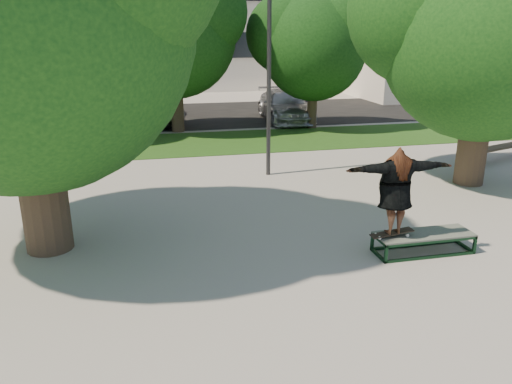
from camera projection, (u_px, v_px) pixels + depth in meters
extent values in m
plane|color=gray|center=(281.00, 249.00, 9.29)|extent=(120.00, 120.00, 0.00)
cube|color=#204714|center=(238.00, 141.00, 18.31)|extent=(30.00, 4.00, 0.02)
cube|color=black|center=(193.00, 115.00, 24.14)|extent=(40.00, 8.00, 0.01)
cylinder|color=#38281E|center=(40.00, 166.00, 8.85)|extent=(0.84, 0.84, 3.20)
sphere|color=#103D12|center=(19.00, 19.00, 8.08)|extent=(5.80, 5.80, 5.80)
cylinder|color=#38281E|center=(475.00, 128.00, 12.87)|extent=(0.76, 0.76, 3.00)
sphere|color=#103D12|center=(488.00, 35.00, 12.17)|extent=(5.20, 5.20, 5.20)
sphere|color=#103D12|center=(425.00, 8.00, 12.42)|extent=(3.90, 3.90, 3.90)
cylinder|color=#38281E|center=(23.00, 104.00, 17.70)|extent=(0.44, 0.44, 2.80)
sphere|color=black|center=(14.00, 44.00, 17.07)|extent=(4.40, 4.40, 4.40)
sphere|color=black|center=(40.00, 20.00, 16.63)|extent=(3.08, 3.08, 3.08)
cylinder|color=#38281E|center=(177.00, 94.00, 19.76)|extent=(0.50, 0.50, 3.00)
sphere|color=black|center=(174.00, 35.00, 19.07)|extent=(4.80, 4.80, 4.80)
sphere|color=black|center=(140.00, 19.00, 19.30)|extent=(3.60, 3.60, 3.60)
sphere|color=black|center=(203.00, 12.00, 18.59)|extent=(3.36, 3.36, 3.36)
cylinder|color=#38281E|center=(312.00, 97.00, 20.51)|extent=(0.40, 0.40, 2.60)
sphere|color=black|center=(314.00, 48.00, 19.91)|extent=(4.20, 4.20, 4.20)
sphere|color=black|center=(285.00, 34.00, 20.12)|extent=(3.15, 3.15, 3.15)
sphere|color=black|center=(341.00, 29.00, 19.50)|extent=(2.94, 2.94, 2.94)
cylinder|color=#2D2D30|center=(269.00, 66.00, 13.22)|extent=(0.12, 0.12, 6.00)
cube|color=black|center=(144.00, 46.00, 31.09)|extent=(27.60, 0.12, 1.60)
cube|color=white|center=(459.00, 29.00, 32.25)|extent=(15.00, 10.00, 8.00)
cube|color=#475147|center=(424.00, 234.00, 9.07)|extent=(1.80, 0.60, 0.03)
cylinder|color=white|center=(380.00, 238.00, 8.79)|extent=(0.06, 0.03, 0.06)
cylinder|color=white|center=(376.00, 234.00, 8.94)|extent=(0.06, 0.03, 0.06)
cylinder|color=white|center=(408.00, 235.00, 8.90)|extent=(0.06, 0.03, 0.06)
cylinder|color=white|center=(403.00, 232.00, 9.05)|extent=(0.06, 0.03, 0.06)
cube|color=black|center=(392.00, 233.00, 8.91)|extent=(0.78, 0.20, 0.10)
imported|color=#502F22|center=(396.00, 191.00, 8.66)|extent=(1.93, 0.58, 1.56)
cube|color=#4E412F|center=(476.00, 158.00, 15.17)|extent=(0.18, 0.18, 0.38)
cube|color=#4E412F|center=(498.00, 147.00, 15.62)|extent=(2.84, 1.26, 0.08)
imported|color=#9E9EA3|center=(83.00, 111.00, 20.66)|extent=(1.91, 4.27, 1.42)
imported|color=black|center=(145.00, 101.00, 23.23)|extent=(2.11, 4.86, 1.56)
imported|color=#505155|center=(151.00, 108.00, 21.89)|extent=(2.90, 4.95, 1.30)
imported|color=#ACABB0|center=(285.00, 106.00, 22.43)|extent=(2.06, 4.72, 1.35)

